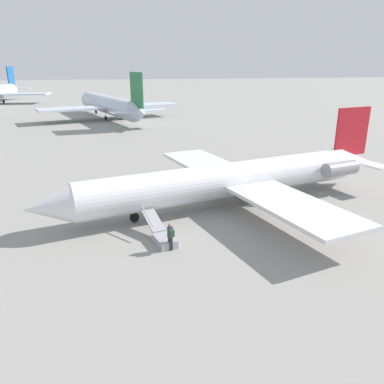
# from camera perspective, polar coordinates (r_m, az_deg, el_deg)

# --- Properties ---
(ground_plane) EXTENTS (600.00, 600.00, 0.00)m
(ground_plane) POSITION_cam_1_polar(r_m,az_deg,el_deg) (30.32, 5.40, -1.99)
(ground_plane) COLOR gray
(airplane_main) EXTENTS (30.28, 23.21, 7.16)m
(airplane_main) POSITION_cam_1_polar(r_m,az_deg,el_deg) (30.14, 7.10, 2.12)
(airplane_main) COLOR silver
(airplane_main) RESTS_ON ground
(airplane_far_left) EXTENTS (29.36, 38.24, 9.66)m
(airplane_far_left) POSITION_cam_1_polar(r_m,az_deg,el_deg) (82.05, -12.47, 12.82)
(airplane_far_left) COLOR silver
(airplane_far_left) RESTS_ON ground
(boarding_stairs) EXTENTS (1.91, 4.14, 1.76)m
(boarding_stairs) POSITION_cam_1_polar(r_m,az_deg,el_deg) (23.99, -4.57, -6.75)
(boarding_stairs) COLOR #99999E
(boarding_stairs) RESTS_ON ground
(passenger) EXTENTS (0.40, 0.56, 1.74)m
(passenger) POSITION_cam_1_polar(r_m,az_deg,el_deg) (22.68, -3.31, -6.55)
(passenger) COLOR #23232D
(passenger) RESTS_ON ground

